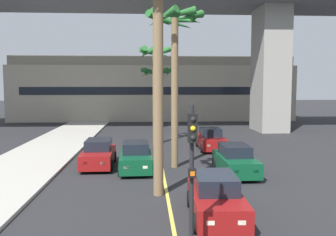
% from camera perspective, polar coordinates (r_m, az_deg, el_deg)
% --- Properties ---
extents(lane_stripe_center, '(0.14, 56.00, 0.01)m').
position_cam_1_polar(lane_stripe_center, '(25.09, -1.34, -5.60)').
color(lane_stripe_center, '#DBCC4C').
rests_on(lane_stripe_center, ground).
extents(pier_building_backdrop, '(37.06, 8.04, 8.39)m').
position_cam_1_polar(pier_building_backdrop, '(50.07, -2.37, 4.56)').
color(pier_building_backdrop, '#BCB29E').
rests_on(pier_building_backdrop, ground).
extents(car_queue_front, '(1.88, 4.12, 1.56)m').
position_cam_1_polar(car_queue_front, '(19.68, 10.49, -6.59)').
color(car_queue_front, '#0C4728').
rests_on(car_queue_front, ground).
extents(car_queue_second, '(1.88, 4.12, 1.56)m').
position_cam_1_polar(car_queue_second, '(21.51, -10.85, -5.59)').
color(car_queue_second, maroon).
rests_on(car_queue_second, ground).
extents(car_queue_third, '(1.84, 4.10, 1.56)m').
position_cam_1_polar(car_queue_third, '(26.80, 6.70, -3.39)').
color(car_queue_third, maroon).
rests_on(car_queue_third, ground).
extents(car_queue_fourth, '(1.92, 4.15, 1.56)m').
position_cam_1_polar(car_queue_fourth, '(20.29, -5.08, -6.17)').
color(car_queue_fourth, '#0C4728').
rests_on(car_queue_fourth, ground).
extents(car_queue_fifth, '(1.95, 4.16, 1.56)m').
position_cam_1_polar(car_queue_fifth, '(13.27, 7.51, -12.38)').
color(car_queue_fifth, maroon).
rests_on(car_queue_fifth, ground).
extents(traffic_light_median_near, '(0.24, 0.37, 4.20)m').
position_cam_1_polar(traffic_light_median_near, '(9.71, 3.79, -6.74)').
color(traffic_light_median_near, black).
rests_on(traffic_light_median_near, ground).
extents(palm_tree_near_median, '(2.65, 2.78, 7.80)m').
position_cam_1_polar(palm_tree_near_median, '(28.66, -2.10, 8.04)').
color(palm_tree_near_median, brown).
rests_on(palm_tree_near_median, ground).
extents(palm_tree_mid_median, '(3.61, 3.62, 6.64)m').
position_cam_1_polar(palm_tree_mid_median, '(39.52, -1.78, 6.40)').
color(palm_tree_mid_median, brown).
rests_on(palm_tree_mid_median, ground).
extents(palm_tree_far_median, '(2.63, 2.63, 9.35)m').
position_cam_1_polar(palm_tree_far_median, '(15.48, -1.59, 14.65)').
color(palm_tree_far_median, brown).
rests_on(palm_tree_far_median, ground).
extents(palm_tree_farthest_median, '(3.34, 3.35, 8.95)m').
position_cam_1_polar(palm_tree_farthest_median, '(20.69, 1.06, 12.21)').
color(palm_tree_farthest_median, brown).
rests_on(palm_tree_farthest_median, ground).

